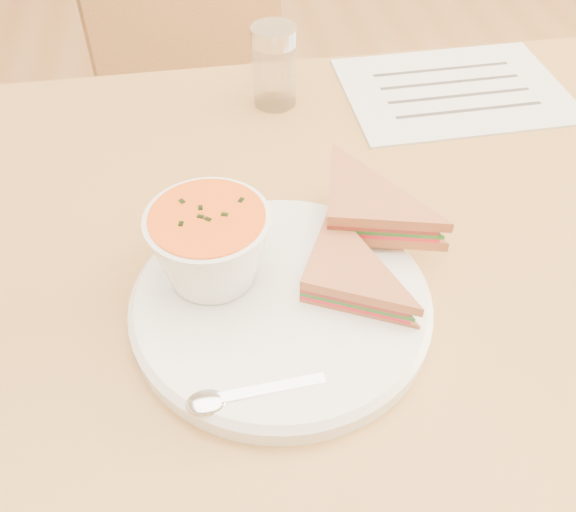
{
  "coord_description": "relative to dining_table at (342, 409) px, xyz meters",
  "views": [
    {
      "loc": [
        -0.16,
        -0.48,
        1.21
      ],
      "look_at": [
        -0.1,
        -0.09,
        0.8
      ],
      "focal_mm": 40.0,
      "sensor_mm": 36.0,
      "label": 1
    }
  ],
  "objects": [
    {
      "name": "spoon",
      "position": [
        -0.13,
        -0.2,
        0.4
      ],
      "size": [
        0.17,
        0.05,
        0.01
      ],
      "primitive_type": null,
      "rotation": [
        0.0,
        0.0,
        0.08
      ],
      "color": "silver",
      "rests_on": "plate"
    },
    {
      "name": "soup_bowl",
      "position": [
        -0.16,
        -0.07,
        0.43
      ],
      "size": [
        0.14,
        0.14,
        0.08
      ],
      "primitive_type": null,
      "rotation": [
        0.0,
        0.0,
        0.28
      ],
      "color": "white",
      "rests_on": "plate"
    },
    {
      "name": "paper_menu",
      "position": [
        0.18,
        0.23,
        0.38
      ],
      "size": [
        0.3,
        0.22,
        0.0
      ],
      "primitive_type": null,
      "rotation": [
        0.0,
        0.0,
        0.02
      ],
      "color": "white",
      "rests_on": "dining_table"
    },
    {
      "name": "dining_table",
      "position": [
        0.0,
        0.0,
        0.0
      ],
      "size": [
        1.0,
        0.7,
        0.75
      ],
      "primitive_type": null,
      "color": "brown",
      "rests_on": "floor"
    },
    {
      "name": "sandwich_half_b",
      "position": [
        -0.05,
        -0.06,
        0.42
      ],
      "size": [
        0.14,
        0.14,
        0.04
      ],
      "primitive_type": null,
      "rotation": [
        0.0,
        0.0,
        -0.25
      ],
      "color": "#BD7042",
      "rests_on": "plate"
    },
    {
      "name": "plate",
      "position": [
        -0.11,
        -0.11,
        0.38
      ],
      "size": [
        0.29,
        0.29,
        0.02
      ],
      "primitive_type": null,
      "rotation": [
        0.0,
        0.0,
        -0.05
      ],
      "color": "white",
      "rests_on": "dining_table"
    },
    {
      "name": "sandwich_half_a",
      "position": [
        -0.09,
        -0.12,
        0.41
      ],
      "size": [
        0.14,
        0.14,
        0.03
      ],
      "primitive_type": null,
      "rotation": [
        0.0,
        0.0,
        -0.46
      ],
      "color": "#BD7042",
      "rests_on": "plate"
    },
    {
      "name": "condiment_shaker",
      "position": [
        -0.06,
        0.24,
        0.43
      ],
      "size": [
        0.07,
        0.07,
        0.1
      ],
      "primitive_type": null,
      "rotation": [
        0.0,
        0.0,
        0.18
      ],
      "color": "silver",
      "rests_on": "dining_table"
    },
    {
      "name": "chair_far",
      "position": [
        -0.08,
        0.63,
        0.11
      ],
      "size": [
        0.55,
        0.55,
        0.96
      ],
      "primitive_type": null,
      "rotation": [
        0.0,
        0.0,
        3.52
      ],
      "color": "brown",
      "rests_on": "floor"
    }
  ]
}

